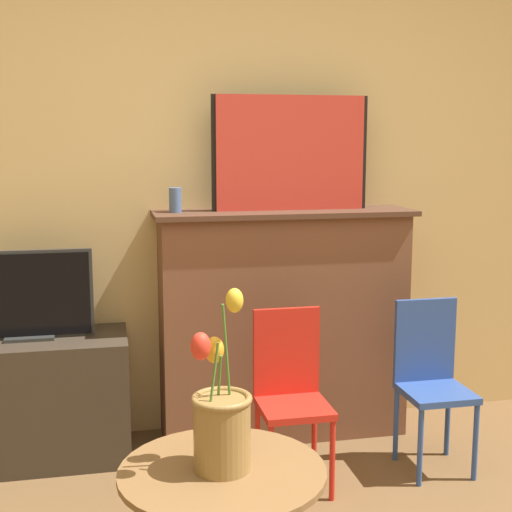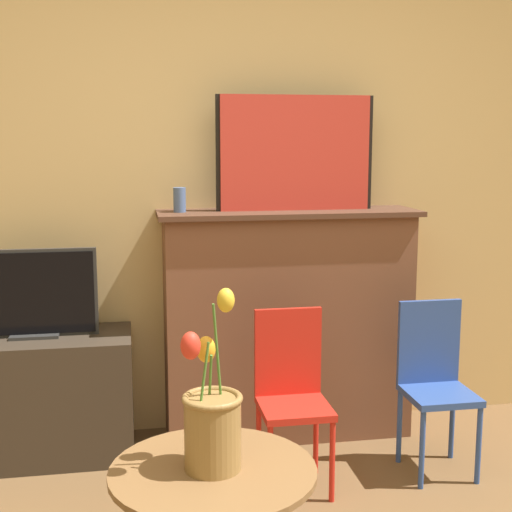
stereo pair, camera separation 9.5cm
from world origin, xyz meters
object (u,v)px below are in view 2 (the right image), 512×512
at_px(chair_blue, 434,376).
at_px(painting, 295,153).
at_px(chair_red, 292,388).
at_px(vase_tulips, 212,421).
at_px(tv_monitor, 33,295).

bearing_deg(chair_blue, painting, 137.01).
relative_size(chair_red, vase_tulips, 1.44).
xyz_separation_m(painting, chair_blue, (0.54, -0.50, -1.00)).
distance_m(chair_blue, vase_tulips, 1.47).
relative_size(tv_monitor, vase_tulips, 1.09).
height_order(painting, tv_monitor, painting).
relative_size(painting, chair_red, 1.01).
distance_m(painting, vase_tulips, 1.72).
bearing_deg(chair_red, tv_monitor, 156.85).
height_order(chair_red, vase_tulips, vase_tulips).
height_order(painting, chair_blue, painting).
relative_size(tv_monitor, chair_blue, 0.76).
bearing_deg(painting, vase_tulips, -112.21).
bearing_deg(chair_blue, chair_red, -176.61).
bearing_deg(vase_tulips, chair_blue, 39.40).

